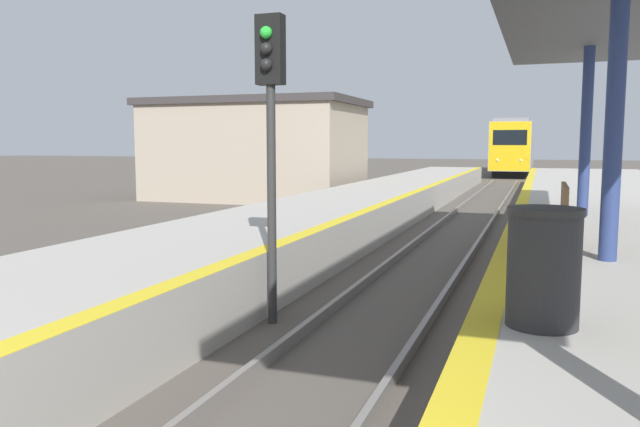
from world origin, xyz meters
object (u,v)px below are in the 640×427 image
train (515,147)px  trash_bin (544,267)px  bench (555,214)px  signal_near (270,110)px

train → trash_bin: bearing=-87.5°
bench → train: bearing=93.0°
train → signal_near: 45.49m
signal_near → bench: bearing=30.6°
train → bench: size_ratio=11.39×
signal_near → trash_bin: size_ratio=4.15×
train → signal_near: (-1.33, -45.47, 0.75)m
train → bench: 43.40m
trash_bin → train: bearing=92.5°
train → trash_bin: train is taller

